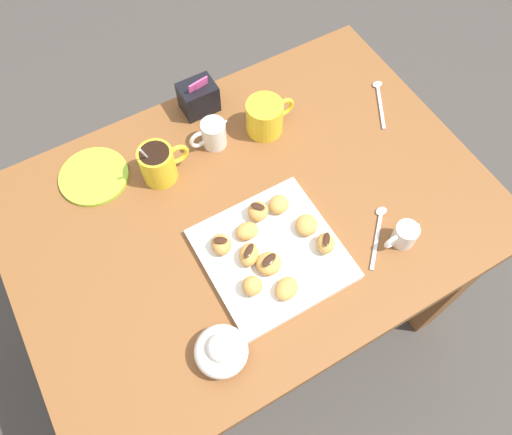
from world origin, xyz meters
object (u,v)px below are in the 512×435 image
Objects in this scene: beignet_4 at (259,211)px; beignet_3 at (325,243)px; beignet_8 at (252,286)px; saucer_lime_left at (94,176)px; beignet_1 at (221,244)px; beignet_0 at (249,255)px; beignet_2 at (287,289)px; beignet_7 at (307,225)px; beignet_9 at (279,204)px; cream_pitcher_white at (213,133)px; ice_cream_bowl at (221,351)px; coffee_mug_yellow_left at (158,163)px; pastry_plate_square at (272,254)px; chocolate_sauce_pitcher at (405,234)px; sugar_caddy at (198,97)px; beignet_6 at (269,263)px; beignet_5 at (247,231)px; dining_table at (251,233)px; coffee_mug_yellow_right at (265,116)px.

beignet_3 is at bearing -58.93° from beignet_4.
beignet_3 is 0.16m from beignet_4.
saucer_lime_left is at bearing 112.93° from beignet_8.
saucer_lime_left is at bearing 118.41° from beignet_1.
beignet_0 is 0.98× the size of beignet_2.
beignet_9 is (-0.03, 0.08, 0.00)m from beignet_7.
beignet_3 is at bearing -78.92° from cream_pitcher_white.
beignet_9 is at bearing 40.24° from ice_cream_bowl.
beignet_4 is at bearing -56.76° from coffee_mug_yellow_left.
chocolate_sauce_pitcher is at bearing -22.68° from pastry_plate_square.
beignet_6 is (-0.07, -0.48, -0.01)m from sugar_caddy.
pastry_plate_square is at bearing -69.07° from beignet_5.
chocolate_sauce_pitcher is 1.83× the size of beignet_5.
beignet_4 reaches higher than dining_table.
beignet_9 is (0.27, 0.22, -0.00)m from ice_cream_bowl.
cream_pitcher_white reaches higher than beignet_1.
beignet_8 is 0.20m from beignet_9.
ice_cream_bowl is 0.31m from beignet_3.
beignet_1 is 0.17m from beignet_2.
pastry_plate_square is 0.06m from beignet_0.
coffee_mug_yellow_right is 2.37× the size of beignet_2.
beignet_0 reaches higher than pastry_plate_square.
saucer_lime_left is 3.46× the size of beignet_3.
beignet_8 reaches higher than beignet_5.
sugar_caddy is 0.44m from beignet_7.
coffee_mug_yellow_right is at bearing 51.53° from dining_table.
beignet_6 is at bearing -98.87° from sugar_caddy.
cream_pitcher_white is 0.99× the size of ice_cream_bowl.
cream_pitcher_white is at bearing 101.08° from beignet_3.
beignet_2 is at bearing -114.60° from coffee_mug_yellow_right.
coffee_mug_yellow_left reaches higher than dining_table.
beignet_3 is at bearing -57.60° from coffee_mug_yellow_left.
dining_table is at bearing 116.34° from beignet_3.
coffee_mug_yellow_right reaches higher than beignet_8.
pastry_plate_square is at bearing -117.85° from coffee_mug_yellow_right.
pastry_plate_square is 0.47m from saucer_lime_left.
beignet_5 is (0.24, -0.32, 0.03)m from saucer_lime_left.
coffee_mug_yellow_left is 0.15m from cream_pitcher_white.
saucer_lime_left is 0.40m from beignet_5.
saucer_lime_left is 0.41m from beignet_4.
coffee_mug_yellow_left reaches higher than beignet_2.
saucer_lime_left is at bearing 170.16° from coffee_mug_yellow_right.
coffee_mug_yellow_left is 2.61× the size of beignet_6.
beignet_1 is 0.96× the size of beignet_7.
dining_table is 0.26m from beignet_8.
saucer_lime_left is 0.37m from beignet_1.
chocolate_sauce_pitcher is 0.21m from beignet_7.
sugar_caddy is at bearing 39.29° from coffee_mug_yellow_left.
beignet_1 reaches higher than beignet_5.
beignet_2 is at bearing -102.29° from beignet_4.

